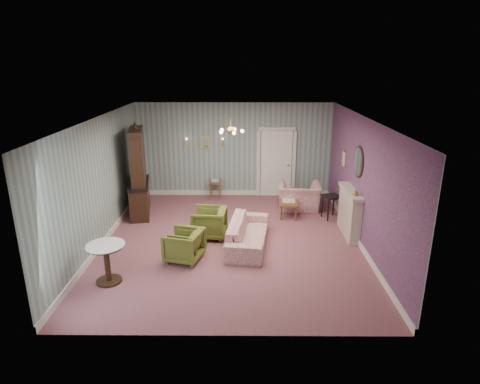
{
  "coord_description": "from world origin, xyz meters",
  "views": [
    {
      "loc": [
        0.27,
        -8.88,
        4.13
      ],
      "look_at": [
        0.2,
        0.4,
        1.1
      ],
      "focal_mm": 30.58,
      "sensor_mm": 36.0,
      "label": 1
    }
  ],
  "objects_px": {
    "wingback_chair": "(299,192)",
    "pedestal_table": "(107,263)",
    "olive_chair_a": "(183,244)",
    "dresser": "(138,170)",
    "coffee_table": "(288,208)",
    "olive_chair_c": "(209,221)",
    "side_table_black": "(331,207)",
    "sofa_chintz": "(248,229)",
    "fireplace": "(349,213)",
    "olive_chair_b": "(187,241)"
  },
  "relations": [
    {
      "from": "dresser",
      "to": "side_table_black",
      "type": "distance_m",
      "value": 5.33
    },
    {
      "from": "olive_chair_a",
      "to": "wingback_chair",
      "type": "xyz_separation_m",
      "value": [
        2.88,
        3.17,
        0.14
      ]
    },
    {
      "from": "olive_chair_b",
      "to": "side_table_black",
      "type": "xyz_separation_m",
      "value": [
        3.6,
        2.22,
        -0.01
      ]
    },
    {
      "from": "fireplace",
      "to": "coffee_table",
      "type": "height_order",
      "value": "fireplace"
    },
    {
      "from": "dresser",
      "to": "wingback_chair",
      "type": "bearing_deg",
      "value": -5.99
    },
    {
      "from": "olive_chair_a",
      "to": "sofa_chintz",
      "type": "relative_size",
      "value": 0.35
    },
    {
      "from": "wingback_chair",
      "to": "fireplace",
      "type": "distance_m",
      "value": 2.06
    },
    {
      "from": "olive_chair_c",
      "to": "side_table_black",
      "type": "xyz_separation_m",
      "value": [
        3.19,
        1.22,
        -0.07
      ]
    },
    {
      "from": "dresser",
      "to": "pedestal_table",
      "type": "bearing_deg",
      "value": -97.3
    },
    {
      "from": "olive_chair_b",
      "to": "fireplace",
      "type": "relative_size",
      "value": 0.47
    },
    {
      "from": "olive_chair_a",
      "to": "olive_chair_b",
      "type": "xyz_separation_m",
      "value": [
        0.05,
        0.22,
        -0.04
      ]
    },
    {
      "from": "wingback_chair",
      "to": "side_table_black",
      "type": "relative_size",
      "value": 1.79
    },
    {
      "from": "fireplace",
      "to": "sofa_chintz",
      "type": "bearing_deg",
      "value": -165.98
    },
    {
      "from": "olive_chair_b",
      "to": "olive_chair_c",
      "type": "height_order",
      "value": "olive_chair_c"
    },
    {
      "from": "olive_chair_c",
      "to": "coffee_table",
      "type": "height_order",
      "value": "olive_chair_c"
    },
    {
      "from": "olive_chair_c",
      "to": "sofa_chintz",
      "type": "xyz_separation_m",
      "value": [
        0.93,
        -0.48,
        0.01
      ]
    },
    {
      "from": "wingback_chair",
      "to": "coffee_table",
      "type": "xyz_separation_m",
      "value": [
        -0.35,
        -0.51,
        -0.29
      ]
    },
    {
      "from": "olive_chair_a",
      "to": "side_table_black",
      "type": "xyz_separation_m",
      "value": [
        3.65,
        2.44,
        -0.04
      ]
    },
    {
      "from": "olive_chair_a",
      "to": "coffee_table",
      "type": "relative_size",
      "value": 0.85
    },
    {
      "from": "wingback_chair",
      "to": "dresser",
      "type": "bearing_deg",
      "value": 9.51
    },
    {
      "from": "olive_chair_a",
      "to": "side_table_black",
      "type": "height_order",
      "value": "olive_chair_a"
    },
    {
      "from": "olive_chair_b",
      "to": "fireplace",
      "type": "distance_m",
      "value": 3.98
    },
    {
      "from": "dresser",
      "to": "coffee_table",
      "type": "distance_m",
      "value": 4.25
    },
    {
      "from": "dresser",
      "to": "olive_chair_b",
      "type": "bearing_deg",
      "value": -68.33
    },
    {
      "from": "coffee_table",
      "to": "pedestal_table",
      "type": "height_order",
      "value": "pedestal_table"
    },
    {
      "from": "olive_chair_c",
      "to": "pedestal_table",
      "type": "xyz_separation_m",
      "value": [
        -1.79,
        -2.15,
        0.0
      ]
    },
    {
      "from": "olive_chair_c",
      "to": "pedestal_table",
      "type": "relative_size",
      "value": 1.0
    },
    {
      "from": "olive_chair_a",
      "to": "side_table_black",
      "type": "bearing_deg",
      "value": 139.07
    },
    {
      "from": "olive_chair_c",
      "to": "coffee_table",
      "type": "distance_m",
      "value": 2.52
    },
    {
      "from": "olive_chair_c",
      "to": "coffee_table",
      "type": "relative_size",
      "value": 0.91
    },
    {
      "from": "side_table_black",
      "to": "olive_chair_c",
      "type": "bearing_deg",
      "value": -159.04
    },
    {
      "from": "fireplace",
      "to": "side_table_black",
      "type": "height_order",
      "value": "fireplace"
    },
    {
      "from": "fireplace",
      "to": "coffee_table",
      "type": "bearing_deg",
      "value": 135.8
    },
    {
      "from": "olive_chair_a",
      "to": "pedestal_table",
      "type": "relative_size",
      "value": 0.92
    },
    {
      "from": "olive_chair_c",
      "to": "dresser",
      "type": "distance_m",
      "value": 2.7
    },
    {
      "from": "pedestal_table",
      "to": "olive_chair_a",
      "type": "bearing_deg",
      "value": 34.9
    },
    {
      "from": "olive_chair_a",
      "to": "side_table_black",
      "type": "distance_m",
      "value": 4.39
    },
    {
      "from": "olive_chair_a",
      "to": "fireplace",
      "type": "height_order",
      "value": "fireplace"
    },
    {
      "from": "wingback_chair",
      "to": "olive_chair_a",
      "type": "bearing_deg",
      "value": 51.97
    },
    {
      "from": "coffee_table",
      "to": "pedestal_table",
      "type": "xyz_separation_m",
      "value": [
        -3.86,
        -3.58,
        0.18
      ]
    },
    {
      "from": "sofa_chintz",
      "to": "pedestal_table",
      "type": "xyz_separation_m",
      "value": [
        -2.72,
        -1.67,
        -0.01
      ]
    },
    {
      "from": "wingback_chair",
      "to": "pedestal_table",
      "type": "relative_size",
      "value": 1.46
    },
    {
      "from": "olive_chair_b",
      "to": "wingback_chair",
      "type": "bearing_deg",
      "value": 152.47
    },
    {
      "from": "olive_chair_b",
      "to": "olive_chair_c",
      "type": "relative_size",
      "value": 0.83
    },
    {
      "from": "sofa_chintz",
      "to": "pedestal_table",
      "type": "height_order",
      "value": "sofa_chintz"
    },
    {
      "from": "olive_chair_a",
      "to": "fireplace",
      "type": "distance_m",
      "value": 4.1
    },
    {
      "from": "side_table_black",
      "to": "wingback_chair",
      "type": "bearing_deg",
      "value": 136.78
    },
    {
      "from": "dresser",
      "to": "coffee_table",
      "type": "relative_size",
      "value": 2.91
    },
    {
      "from": "olive_chair_c",
      "to": "fireplace",
      "type": "height_order",
      "value": "fireplace"
    },
    {
      "from": "wingback_chair",
      "to": "coffee_table",
      "type": "bearing_deg",
      "value": 60.05
    }
  ]
}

